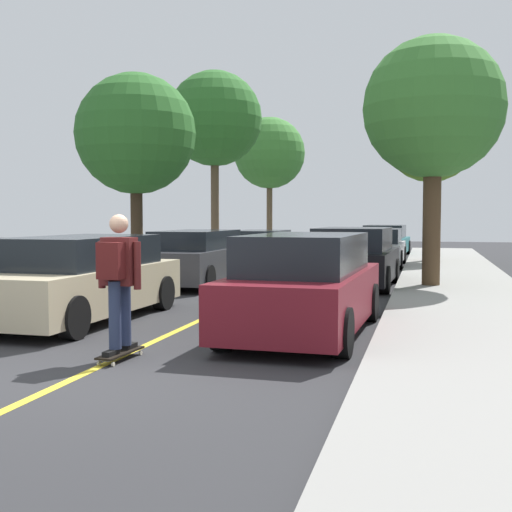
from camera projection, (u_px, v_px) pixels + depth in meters
ground at (84, 374)px, 7.47m from camera, size 80.00×80.00×0.00m
sidewalk_right at (505, 395)px, 6.36m from camera, size 2.88×56.00×0.14m
center_line at (201, 320)px, 11.34m from camera, size 0.12×39.20×0.01m
parked_car_left_nearest at (80, 279)px, 11.26m from camera, size 1.99×4.60×1.43m
parked_car_left_near at (197, 258)px, 17.02m from camera, size 1.82×4.55×1.40m
parked_car_left_far at (260, 248)px, 23.43m from camera, size 1.99×4.20×1.25m
parked_car_right_nearest at (306, 285)px, 9.92m from camera, size 1.92×4.45×1.50m
parked_car_right_near at (354, 258)px, 16.51m from camera, size 2.09×4.12×1.48m
parked_car_right_far at (375, 248)px, 23.39m from camera, size 2.02×4.33×1.31m
parked_car_right_farthest at (385, 241)px, 29.00m from camera, size 2.06×4.55×1.36m
street_tree_left_nearest at (136, 135)px, 17.66m from camera, size 3.20×3.20×5.40m
street_tree_left_near at (215, 119)px, 24.15m from camera, size 3.44×3.44×6.87m
street_tree_left_far at (270, 153)px, 32.61m from camera, size 3.48×3.48×6.44m
street_tree_right_nearest at (433, 109)px, 15.47m from camera, size 3.28×3.28×5.79m
street_tree_right_near at (431, 135)px, 23.96m from camera, size 3.43×3.43×6.26m
streetlamp at (428, 163)px, 20.76m from camera, size 0.36×0.24×5.73m
skateboard at (120, 353)px, 8.19m from camera, size 0.28×0.85×0.10m
skateboarder at (118, 274)px, 8.10m from camera, size 0.58×0.71×1.69m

